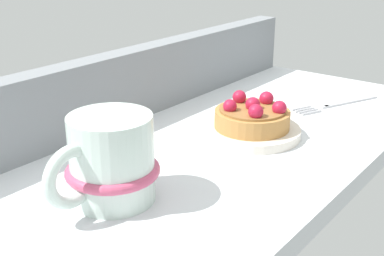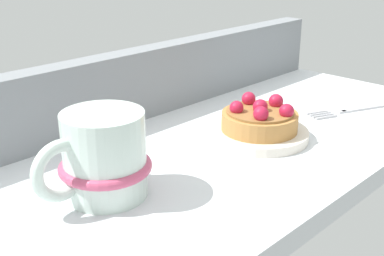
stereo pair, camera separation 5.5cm
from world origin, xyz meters
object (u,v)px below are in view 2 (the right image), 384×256
object	(u,v)px
raspberry_tart	(260,118)
dessert_fork	(355,109)
coffee_mug	(102,157)
dessert_plate	(259,134)

from	to	relation	value
raspberry_tart	dessert_fork	world-z (taller)	raspberry_tart
raspberry_tart	coffee_mug	xyz separation A→B (cm)	(-22.53, 1.92, 1.49)
dessert_plate	raspberry_tart	bearing A→B (deg)	-48.89
raspberry_tart	dessert_plate	bearing A→B (deg)	131.11
dessert_plate	dessert_fork	bearing A→B (deg)	-11.70
dessert_fork	raspberry_tart	bearing A→B (deg)	168.36
coffee_mug	raspberry_tart	bearing A→B (deg)	-4.87
raspberry_tart	dessert_fork	size ratio (longest dim) A/B	0.63
coffee_mug	dessert_fork	world-z (taller)	coffee_mug
dessert_plate	dessert_fork	xyz separation A→B (cm)	(18.13, -3.75, -0.23)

